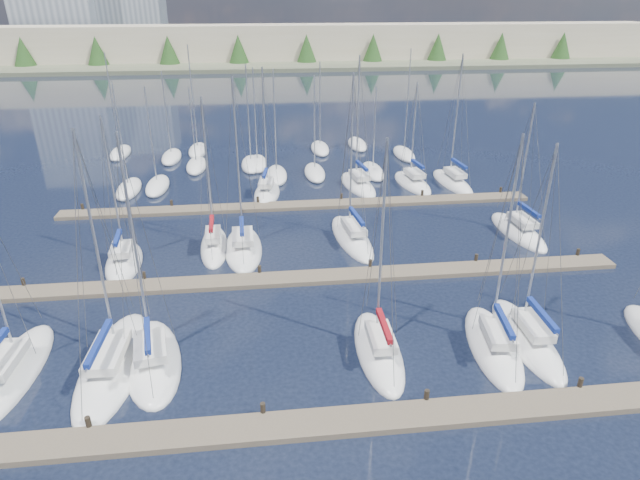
{
  "coord_description": "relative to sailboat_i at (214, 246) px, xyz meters",
  "views": [
    {
      "loc": [
        -3.52,
        -16.84,
        18.56
      ],
      "look_at": [
        0.0,
        14.0,
        4.0
      ],
      "focal_mm": 30.0,
      "sensor_mm": 36.0,
      "label": 1
    }
  ],
  "objects": [
    {
      "name": "sailboat_c",
      "position": [
        -2.41,
        -14.21,
        -0.02
      ],
      "size": [
        4.46,
        8.45,
        13.4
      ],
      "rotation": [
        0.0,
        0.0,
        0.19
      ],
      "color": "white",
      "rests_on": "ground"
    },
    {
      "name": "dock_far",
      "position": [
        7.53,
        8.1,
        -0.04
      ],
      "size": [
        44.0,
        1.93,
        1.1
      ],
      "color": "#6B5E4C",
      "rests_on": "ground"
    },
    {
      "name": "ground",
      "position": [
        7.53,
        38.08,
        -0.2
      ],
      "size": [
        400.0,
        400.0,
        0.0
      ],
      "primitive_type": "plane",
      "color": "#181F31",
      "rests_on": "ground"
    },
    {
      "name": "sailboat_d",
      "position": [
        10.07,
        -14.75,
        -0.01
      ],
      "size": [
        2.52,
        7.84,
        12.9
      ],
      "rotation": [
        0.0,
        0.0,
        -0.01
      ],
      "color": "white",
      "rests_on": "ground"
    },
    {
      "name": "sailboat_k",
      "position": [
        11.11,
        0.38,
        -0.01
      ],
      "size": [
        3.47,
        9.39,
        13.86
      ],
      "rotation": [
        0.0,
        0.0,
        0.11
      ],
      "color": "white",
      "rests_on": "ground"
    },
    {
      "name": "sailboat_q",
      "position": [
        19.72,
        13.13,
        -0.02
      ],
      "size": [
        3.59,
        7.79,
        11.09
      ],
      "rotation": [
        0.0,
        0.0,
        0.13
      ],
      "color": "white",
      "rests_on": "ground"
    },
    {
      "name": "sailboat_p",
      "position": [
        13.93,
        13.24,
        -0.01
      ],
      "size": [
        3.85,
        8.38,
        13.7
      ],
      "rotation": [
        0.0,
        0.0,
        0.15
      ],
      "color": "white",
      "rests_on": "ground"
    },
    {
      "name": "sailboat_r",
      "position": [
        23.97,
        12.88,
        -0.01
      ],
      "size": [
        3.24,
        8.6,
        13.76
      ],
      "rotation": [
        0.0,
        0.0,
        0.1
      ],
      "color": "white",
      "rests_on": "ground"
    },
    {
      "name": "sailboat_i",
      "position": [
        0.0,
        0.0,
        0.0
      ],
      "size": [
        2.41,
        7.53,
        12.41
      ],
      "rotation": [
        0.0,
        0.0,
        0.04
      ],
      "color": "white",
      "rests_on": "ground"
    },
    {
      "name": "dock_near",
      "position": [
        7.53,
        -19.9,
        -0.04
      ],
      "size": [
        44.0,
        1.93,
        1.1
      ],
      "color": "#6B5E4C",
      "rests_on": "ground"
    },
    {
      "name": "sailboat_h",
      "position": [
        -6.52,
        -1.93,
        -0.02
      ],
      "size": [
        3.14,
        6.95,
        11.64
      ],
      "rotation": [
        0.0,
        0.0,
        0.08
      ],
      "color": "white",
      "rests_on": "ground"
    },
    {
      "name": "sailboat_f",
      "position": [
        18.9,
        -14.57,
        -0.02
      ],
      "size": [
        2.63,
        8.62,
        12.31
      ],
      "rotation": [
        0.0,
        0.0,
        -0.03
      ],
      "color": "white",
      "rests_on": "ground"
    },
    {
      "name": "sailboat_o",
      "position": [
        4.44,
        11.79,
        -0.0
      ],
      "size": [
        3.3,
        7.06,
        12.96
      ],
      "rotation": [
        0.0,
        0.0,
        -0.12
      ],
      "color": "white",
      "rests_on": "ground"
    },
    {
      "name": "sailboat_a",
      "position": [
        -9.65,
        -14.44,
        -0.02
      ],
      "size": [
        3.03,
        9.09,
        12.81
      ],
      "rotation": [
        0.0,
        0.0,
        -0.04
      ],
      "color": "white",
      "rests_on": "ground"
    },
    {
      "name": "sailboat_m",
      "position": [
        25.2,
        0.01,
        -0.02
      ],
      "size": [
        3.01,
        8.27,
        11.46
      ],
      "rotation": [
        0.0,
        0.0,
        0.06
      ],
      "color": "white",
      "rests_on": "ground"
    },
    {
      "name": "sailboat_j",
      "position": [
        2.31,
        -0.6,
        -0.02
      ],
      "size": [
        3.14,
        8.36,
        13.87
      ],
      "rotation": [
        0.0,
        0.0,
        0.03
      ],
      "color": "white",
      "rests_on": "ground"
    },
    {
      "name": "distant_boats",
      "position": [
        3.19,
        21.85,
        0.1
      ],
      "size": [
        36.93,
        20.75,
        13.3
      ],
      "color": "#9EA0A5",
      "rests_on": "ground"
    },
    {
      "name": "sailboat_b",
      "position": [
        -4.48,
        -14.32,
        -0.03
      ],
      "size": [
        3.51,
        10.16,
        13.59
      ],
      "rotation": [
        0.0,
        0.0,
        -0.04
      ],
      "color": "white",
      "rests_on": "ground"
    },
    {
      "name": "sailboat_e",
      "position": [
        16.66,
        -15.04,
        -0.02
      ],
      "size": [
        3.72,
        8.41,
        12.98
      ],
      "rotation": [
        0.0,
        0.0,
        -0.14
      ],
      "color": "white",
      "rests_on": "ground"
    },
    {
      "name": "shoreline",
      "position": [
        -5.76,
        127.85,
        7.25
      ],
      "size": [
        400.0,
        60.0,
        38.0
      ],
      "color": "#666B51",
      "rests_on": "ground"
    },
    {
      "name": "dock_mid",
      "position": [
        7.53,
        -5.9,
        -0.04
      ],
      "size": [
        44.0,
        1.93,
        1.1
      ],
      "color": "#6B5E4C",
      "rests_on": "ground"
    }
  ]
}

